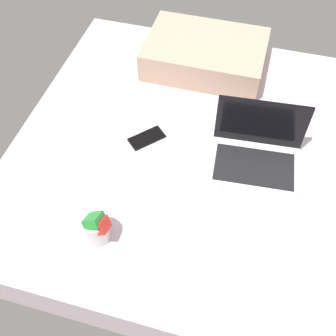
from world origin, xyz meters
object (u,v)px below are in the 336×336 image
laptop (256,153)px  pillow (205,54)px  snack_cup (95,228)px  cell_phone (147,138)px

laptop → pillow: size_ratio=0.67×
snack_cup → pillow: size_ratio=0.29×
laptop → pillow: bearing=116.8°
laptop → cell_phone: 42.56cm
laptop → pillow: laptop is taller
laptop → snack_cup: bearing=-139.3°
laptop → pillow: (-30.08, 49.19, 2.09)cm
laptop → cell_phone: (-42.37, -0.29, -4.01)cm
laptop → snack_cup: laptop is taller
snack_cup → cell_phone: (2.90, 45.48, -5.88)cm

